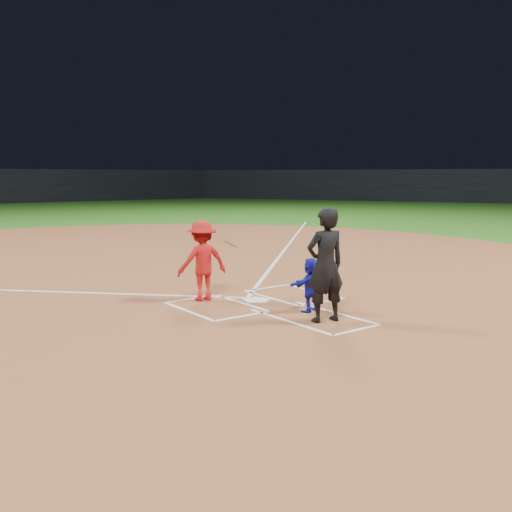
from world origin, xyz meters
TOP-DOWN VIEW (x-y plane):
  - ground at (0.00, 0.00)m, footprint 120.00×120.00m
  - home_plate_dirt at (0.00, 6.00)m, footprint 28.00×28.00m
  - stadium_wall_right at (42.00, 24.00)m, footprint 31.04×52.56m
  - home_plate at (0.00, 0.00)m, footprint 0.60×0.60m
  - catcher at (0.27, -1.36)m, footprint 0.98×0.48m
  - umpire at (-0.04, -2.06)m, footprint 0.80×0.60m
  - chalk_markings at (0.00, 5.29)m, footprint 28.35×17.32m
  - batter_at_plate at (-0.85, 0.69)m, footprint 1.52×0.80m

SIDE VIEW (x-z plane):
  - ground at x=0.00m, z-range 0.00..0.00m
  - home_plate_dirt at x=0.00m, z-range 0.00..0.01m
  - chalk_markings at x=0.00m, z-range 0.01..0.02m
  - home_plate at x=0.00m, z-range 0.01..0.03m
  - catcher at x=0.27m, z-range 0.01..1.03m
  - batter_at_plate at x=-0.85m, z-range 0.01..1.64m
  - umpire at x=-0.04m, z-range 0.01..2.01m
  - stadium_wall_right at x=42.00m, z-range 0.00..3.20m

